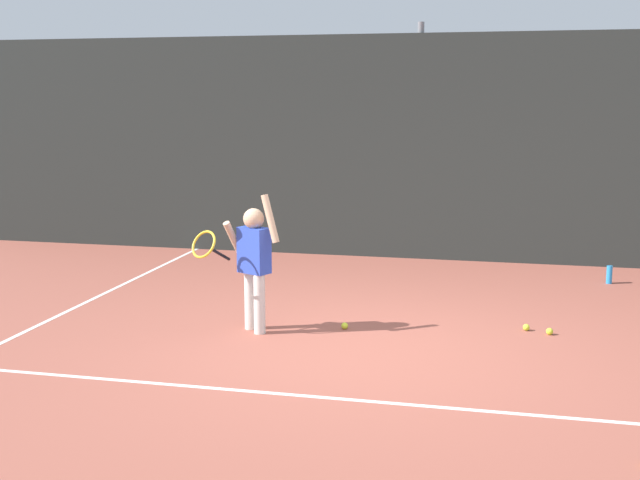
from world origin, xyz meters
TOP-DOWN VIEW (x-y plane):
  - ground_plane at (0.00, 0.00)m, footprint 20.00×20.00m
  - court_line_baseline at (0.00, -1.24)m, footprint 9.00×0.05m
  - court_line_sideline at (-3.27, 1.00)m, footprint 0.05×9.00m
  - back_fence_windscreen at (0.00, 4.38)m, footprint 13.73×0.08m
  - fence_post_1 at (0.00, 4.44)m, footprint 0.09×0.09m
  - tennis_player at (-1.12, 0.35)m, footprint 0.87×0.55m
  - water_bottle at (2.48, 3.32)m, footprint 0.07×0.07m
  - tennis_ball_3 at (-0.27, 0.62)m, footprint 0.07×0.07m
  - tennis_ball_5 at (1.69, 0.88)m, footprint 0.07×0.07m
  - tennis_ball_6 at (1.47, 0.97)m, footprint 0.07×0.07m

SIDE VIEW (x-z plane):
  - ground_plane at x=0.00m, z-range 0.00..0.00m
  - court_line_baseline at x=0.00m, z-range 0.00..0.00m
  - court_line_sideline at x=-3.27m, z-range 0.00..0.00m
  - tennis_ball_3 at x=-0.27m, z-range 0.00..0.07m
  - tennis_ball_5 at x=1.69m, z-range 0.00..0.07m
  - tennis_ball_6 at x=1.47m, z-range 0.00..0.07m
  - water_bottle at x=2.48m, z-range 0.00..0.22m
  - tennis_player at x=-1.12m, z-range 0.05..1.40m
  - back_fence_windscreen at x=0.00m, z-range 0.00..3.09m
  - fence_post_1 at x=0.00m, z-range 0.00..3.24m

